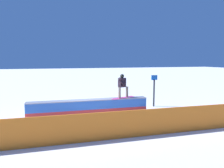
{
  "coord_description": "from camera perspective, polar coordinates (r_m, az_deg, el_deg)",
  "views": [
    {
      "loc": [
        2.09,
        10.9,
        2.93
      ],
      "look_at": [
        -0.96,
        1.03,
        1.72
      ],
      "focal_mm": 33.33,
      "sensor_mm": 36.0,
      "label": 1
    }
  ],
  "objects": [
    {
      "name": "safety_fence",
      "position": [
        7.75,
        -0.7,
        -11.39
      ],
      "size": [
        12.72,
        0.48,
        1.05
      ],
      "primitive_type": "cube",
      "rotation": [
        0.0,
        0.0,
        -0.03
      ],
      "color": "orange",
      "rests_on": "ground_plane"
    },
    {
      "name": "grind_box",
      "position": [
        11.4,
        -6.22,
        -6.39
      ],
      "size": [
        6.49,
        0.76,
        0.79
      ],
      "color": "blue",
      "rests_on": "ground_plane"
    },
    {
      "name": "trail_marker",
      "position": [
        13.27,
        11.45,
        -1.55
      ],
      "size": [
        0.4,
        0.1,
        1.97
      ],
      "color": "#262628",
      "rests_on": "ground_plane"
    },
    {
      "name": "ground_plane",
      "position": [
        11.48,
        -6.19,
        -8.12
      ],
      "size": [
        120.0,
        120.0,
        0.0
      ],
      "primitive_type": "plane",
      "color": "white"
    },
    {
      "name": "snowboarder",
      "position": [
        11.6,
        2.87,
        -0.32
      ],
      "size": [
        1.49,
        0.78,
        1.35
      ],
      "color": "#C63282",
      "rests_on": "grind_box"
    }
  ]
}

